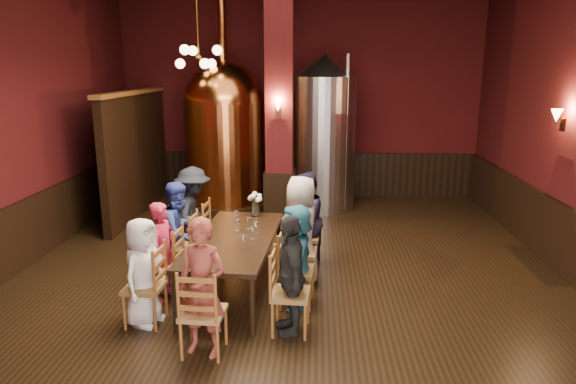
# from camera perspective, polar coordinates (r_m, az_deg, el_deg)

# --- Properties ---
(room) EXTENTS (10.00, 10.02, 4.50)m
(room) POSITION_cam_1_polar(r_m,az_deg,el_deg) (6.79, -0.13, 8.04)
(room) COLOR black
(room) RESTS_ON ground
(wainscot_back) EXTENTS (7.90, 0.08, 1.00)m
(wainscot_back) POSITION_cam_1_polar(r_m,az_deg,el_deg) (11.96, 1.27, 2.05)
(wainscot_back) COLOR black
(wainscot_back) RESTS_ON ground
(wainscot_left) EXTENTS (0.08, 9.90, 1.00)m
(wainscot_left) POSITION_cam_1_polar(r_m,az_deg,el_deg) (8.39, -28.34, -4.77)
(wainscot_left) COLOR black
(wainscot_left) RESTS_ON ground
(column) EXTENTS (0.58, 0.58, 4.50)m
(column) POSITION_cam_1_polar(r_m,az_deg,el_deg) (9.59, -0.94, 9.71)
(column) COLOR #430E11
(column) RESTS_ON ground
(partition) EXTENTS (0.22, 3.50, 2.40)m
(partition) POSITION_cam_1_polar(r_m,az_deg,el_deg) (10.71, -16.46, 3.92)
(partition) COLOR black
(partition) RESTS_ON ground
(pendant_cluster) EXTENTS (0.90, 0.90, 1.70)m
(pendant_cluster) POSITION_cam_1_polar(r_m,az_deg,el_deg) (9.89, -9.91, 14.56)
(pendant_cluster) COLOR #A57226
(pendant_cluster) RESTS_ON room
(sconce_wall) EXTENTS (0.20, 0.20, 0.36)m
(sconce_wall) POSITION_cam_1_polar(r_m,az_deg,el_deg) (8.35, 28.27, 7.14)
(sconce_wall) COLOR black
(sconce_wall) RESTS_ON room
(sconce_column) EXTENTS (0.20, 0.20, 0.36)m
(sconce_column) POSITION_cam_1_polar(r_m,az_deg,el_deg) (9.30, -1.08, 9.27)
(sconce_column) COLOR black
(sconce_column) RESTS_ON column
(dining_table) EXTENTS (1.13, 2.45, 0.75)m
(dining_table) POSITION_cam_1_polar(r_m,az_deg,el_deg) (6.81, -5.96, -5.53)
(dining_table) COLOR black
(dining_table) RESTS_ON ground
(chair_0) EXTENTS (0.49, 0.49, 0.92)m
(chair_0) POSITION_cam_1_polar(r_m,az_deg,el_deg) (6.24, -15.67, -10.06)
(chair_0) COLOR brown
(chair_0) RESTS_ON ground
(person_0) EXTENTS (0.57, 0.72, 1.28)m
(person_0) POSITION_cam_1_polar(r_m,az_deg,el_deg) (6.18, -15.78, -8.53)
(person_0) COLOR white
(person_0) RESTS_ON ground
(chair_1) EXTENTS (0.49, 0.49, 0.92)m
(chair_1) POSITION_cam_1_polar(r_m,az_deg,el_deg) (6.82, -13.57, -7.86)
(chair_1) COLOR brown
(chair_1) RESTS_ON ground
(person_1) EXTENTS (0.41, 0.53, 1.29)m
(person_1) POSITION_cam_1_polar(r_m,az_deg,el_deg) (6.75, -13.66, -6.41)
(person_1) COLOR #AD1D3C
(person_1) RESTS_ON ground
(chair_2) EXTENTS (0.49, 0.49, 0.92)m
(chair_2) POSITION_cam_1_polar(r_m,az_deg,el_deg) (7.40, -11.85, -6.02)
(chair_2) COLOR brown
(chair_2) RESTS_ON ground
(person_2) EXTENTS (0.58, 0.76, 1.40)m
(person_2) POSITION_cam_1_polar(r_m,az_deg,el_deg) (7.32, -11.94, -4.24)
(person_2) COLOR navy
(person_2) RESTS_ON ground
(chair_3) EXTENTS (0.49, 0.49, 0.92)m
(chair_3) POSITION_cam_1_polar(r_m,az_deg,el_deg) (8.00, -10.36, -4.43)
(chair_3) COLOR brown
(chair_3) RESTS_ON ground
(person_3) EXTENTS (0.60, 0.98, 1.48)m
(person_3) POSITION_cam_1_polar(r_m,az_deg,el_deg) (7.92, -10.45, -2.52)
(person_3) COLOR black
(person_3) RESTS_ON ground
(chair_4) EXTENTS (0.49, 0.49, 0.92)m
(chair_4) POSITION_cam_1_polar(r_m,az_deg,el_deg) (5.85, 0.29, -11.21)
(chair_4) COLOR brown
(chair_4) RESTS_ON ground
(person_4) EXTENTS (0.49, 0.85, 1.37)m
(person_4) POSITION_cam_1_polar(r_m,az_deg,el_deg) (5.75, 0.29, -9.17)
(person_4) COLOR black
(person_4) RESTS_ON ground
(chair_5) EXTENTS (0.49, 0.49, 0.92)m
(chair_5) POSITION_cam_1_polar(r_m,az_deg,el_deg) (6.46, 0.93, -8.71)
(chair_5) COLOR brown
(chair_5) RESTS_ON ground
(person_5) EXTENTS (0.50, 1.25, 1.31)m
(person_5) POSITION_cam_1_polar(r_m,az_deg,el_deg) (6.38, 0.94, -7.08)
(person_5) COLOR teal
(person_5) RESTS_ON ground
(chair_6) EXTENTS (0.49, 0.49, 0.92)m
(chair_6) POSITION_cam_1_polar(r_m,az_deg,el_deg) (7.07, 1.45, -6.68)
(chair_6) COLOR brown
(chair_6) RESTS_ON ground
(person_6) EXTENTS (0.75, 0.88, 1.52)m
(person_6) POSITION_cam_1_polar(r_m,az_deg,el_deg) (6.97, 1.47, -4.36)
(person_6) COLOR #B3AB9E
(person_6) RESTS_ON ground
(chair_7) EXTENTS (0.49, 0.49, 0.92)m
(chair_7) POSITION_cam_1_polar(r_m,az_deg,el_deg) (7.70, 1.89, -4.94)
(chair_7) COLOR brown
(chair_7) RESTS_ON ground
(person_7) EXTENTS (0.51, 0.76, 1.43)m
(person_7) POSITION_cam_1_polar(r_m,az_deg,el_deg) (7.62, 1.91, -3.11)
(person_7) COLOR black
(person_7) RESTS_ON ground
(chair_8) EXTENTS (0.49, 0.49, 0.92)m
(chair_8) POSITION_cam_1_polar(r_m,az_deg,el_deg) (5.51, -9.41, -13.04)
(chair_8) COLOR brown
(chair_8) RESTS_ON ground
(person_8) EXTENTS (0.61, 0.49, 1.47)m
(person_8) POSITION_cam_1_polar(r_m,az_deg,el_deg) (5.39, -9.53, -10.45)
(person_8) COLOR brown
(person_8) RESTS_ON ground
(copper_kettle) EXTENTS (1.83, 1.83, 4.32)m
(copper_kettle) POSITION_cam_1_polar(r_m,az_deg,el_deg) (10.65, -6.99, 6.36)
(copper_kettle) COLOR black
(copper_kettle) RESTS_ON ground
(steel_vessel) EXTENTS (1.54, 1.54, 3.17)m
(steel_vessel) POSITION_cam_1_polar(r_m,az_deg,el_deg) (10.69, 3.99, 6.52)
(steel_vessel) COLOR #B2B2B7
(steel_vessel) RESTS_ON ground
(rose_vase) EXTENTS (0.22, 0.22, 0.37)m
(rose_vase) POSITION_cam_1_polar(r_m,az_deg,el_deg) (7.64, -3.66, -0.94)
(rose_vase) COLOR white
(rose_vase) RESTS_ON dining_table
(wine_glass_0) EXTENTS (0.07, 0.07, 0.17)m
(wine_glass_0) POSITION_cam_1_polar(r_m,az_deg,el_deg) (6.99, -5.55, -3.73)
(wine_glass_0) COLOR white
(wine_glass_0) RESTS_ON dining_table
(wine_glass_1) EXTENTS (0.07, 0.07, 0.17)m
(wine_glass_1) POSITION_cam_1_polar(r_m,az_deg,el_deg) (7.06, -4.45, -3.52)
(wine_glass_1) COLOR white
(wine_glass_1) RESTS_ON dining_table
(wine_glass_2) EXTENTS (0.07, 0.07, 0.17)m
(wine_glass_2) POSITION_cam_1_polar(r_m,az_deg,el_deg) (6.79, -8.98, -4.37)
(wine_glass_2) COLOR white
(wine_glass_2) RESTS_ON dining_table
(wine_glass_3) EXTENTS (0.07, 0.07, 0.17)m
(wine_glass_3) POSITION_cam_1_polar(r_m,az_deg,el_deg) (6.34, -4.93, -5.57)
(wine_glass_3) COLOR white
(wine_glass_3) RESTS_ON dining_table
(wine_glass_4) EXTENTS (0.07, 0.07, 0.17)m
(wine_glass_4) POSITION_cam_1_polar(r_m,az_deg,el_deg) (7.39, -5.73, -2.76)
(wine_glass_4) COLOR white
(wine_glass_4) RESTS_ON dining_table
(wine_glass_5) EXTENTS (0.07, 0.07, 0.17)m
(wine_glass_5) POSITION_cam_1_polar(r_m,az_deg,el_deg) (6.88, -3.57, -3.98)
(wine_glass_5) COLOR white
(wine_glass_5) RESTS_ON dining_table
(wine_glass_6) EXTENTS (0.07, 0.07, 0.17)m
(wine_glass_6) POSITION_cam_1_polar(r_m,az_deg,el_deg) (6.30, -10.00, -5.86)
(wine_glass_6) COLOR white
(wine_glass_6) RESTS_ON dining_table
(wine_glass_7) EXTENTS (0.07, 0.07, 0.17)m
(wine_glass_7) POSITION_cam_1_polar(r_m,az_deg,el_deg) (6.67, -3.97, -4.56)
(wine_glass_7) COLOR white
(wine_glass_7) RESTS_ON dining_table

